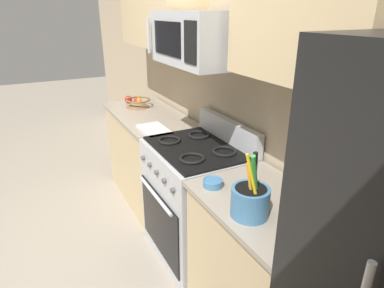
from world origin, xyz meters
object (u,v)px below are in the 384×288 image
fruit_basket (138,103)px  cutting_board (155,130)px  range_oven (196,201)px  prep_bowl (213,183)px  apple_loose (128,99)px  bottle_vinegar (328,212)px  microwave (200,38)px  utensil_crock (250,200)px

fruit_basket → cutting_board: fruit_basket is taller
range_oven → prep_bowl: size_ratio=9.58×
apple_loose → bottle_vinegar: bearing=3.1°
apple_loose → bottle_vinegar: bottle_vinegar is taller
bottle_vinegar → apple_loose: bearing=-176.9°
range_oven → microwave: size_ratio=1.54×
fruit_basket → apple_loose: size_ratio=3.09×
range_oven → bottle_vinegar: (1.09, 0.09, 0.52)m
apple_loose → cutting_board: apple_loose is taller
fruit_basket → bottle_vinegar: (2.32, 0.10, 0.04)m
fruit_basket → prep_bowl: 1.77m
range_oven → bottle_vinegar: bottle_vinegar is taller
apple_loose → cutting_board: (0.95, -0.08, -0.03)m
microwave → utensil_crock: size_ratio=2.04×
utensil_crock → apple_loose: (-2.29, 0.11, -0.04)m
range_oven → apple_loose: (-1.44, -0.05, 0.48)m
utensil_crock → cutting_board: bearing=178.5°
fruit_basket → prep_bowl: bearing=-5.2°
cutting_board → bottle_vinegar: size_ratio=1.82×
fruit_basket → bottle_vinegar: bottle_vinegar is taller
range_oven → cutting_board: range_oven is taller
fruit_basket → bottle_vinegar: size_ratio=1.30×
fruit_basket → apple_loose: (-0.21, -0.04, -0.01)m
range_oven → microwave: 1.19m
microwave → range_oven: bearing=-89.9°
microwave → prep_bowl: size_ratio=6.21×
range_oven → prep_bowl: bearing=-18.2°
range_oven → prep_bowl: range_oven is taller
prep_bowl → fruit_basket: bearing=174.8°
fruit_basket → apple_loose: 0.21m
microwave → cutting_board: (-0.49, -0.15, -0.75)m
microwave → fruit_basket: (-1.23, -0.04, -0.71)m
utensil_crock → apple_loose: bearing=177.2°
fruit_basket → cutting_board: (0.74, -0.11, -0.04)m
utensil_crock → bottle_vinegar: size_ratio=1.81×
cutting_board → apple_loose: bearing=175.4°
range_oven → cutting_board: 0.67m
apple_loose → prep_bowl: (1.96, -0.12, -0.02)m
utensil_crock → apple_loose: size_ratio=4.32×
range_oven → cutting_board: size_ratio=3.13×
fruit_basket → prep_bowl: (1.76, -0.16, -0.03)m
utensil_crock → cutting_board: utensil_crock is taller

